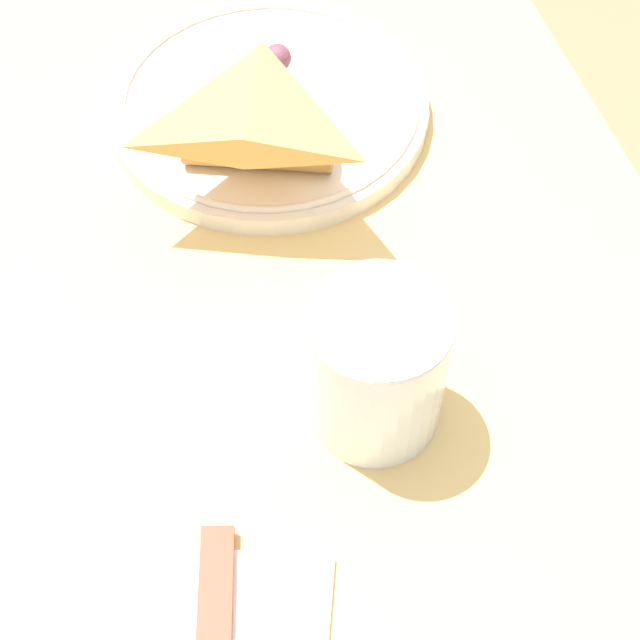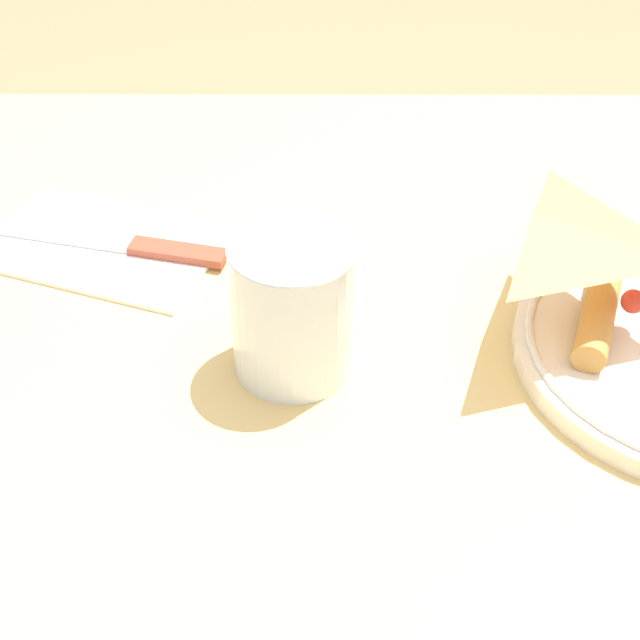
{
  "view_description": "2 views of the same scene",
  "coord_description": "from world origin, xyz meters",
  "px_view_note": "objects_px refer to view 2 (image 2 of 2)",
  "views": [
    {
      "loc": [
        0.43,
        -0.04,
        1.3
      ],
      "look_at": [
        0.1,
        0.04,
        0.82
      ],
      "focal_mm": 55.0,
      "sensor_mm": 36.0,
      "label": 1
    },
    {
      "loc": [
        0.11,
        0.58,
        1.23
      ],
      "look_at": [
        0.11,
        0.06,
        0.77
      ],
      "focal_mm": 55.0,
      "sensor_mm": 36.0,
      "label": 2
    }
  ],
  "objects_px": {
    "napkin_folded": "(103,246)",
    "dining_table": "(453,420)",
    "milk_glass": "(293,310)",
    "butter_knife": "(115,243)"
  },
  "relations": [
    {
      "from": "dining_table",
      "to": "butter_knife",
      "type": "bearing_deg",
      "value": -12.35
    },
    {
      "from": "milk_glass",
      "to": "napkin_folded",
      "type": "relative_size",
      "value": 0.49
    },
    {
      "from": "butter_knife",
      "to": "napkin_folded",
      "type": "bearing_deg",
      "value": -0.0
    },
    {
      "from": "napkin_folded",
      "to": "butter_knife",
      "type": "bearing_deg",
      "value": 166.73
    },
    {
      "from": "napkin_folded",
      "to": "milk_glass",
      "type": "bearing_deg",
      "value": 139.37
    },
    {
      "from": "napkin_folded",
      "to": "dining_table",
      "type": "bearing_deg",
      "value": 167.62
    },
    {
      "from": "milk_glass",
      "to": "butter_knife",
      "type": "distance_m",
      "value": 0.21
    },
    {
      "from": "dining_table",
      "to": "milk_glass",
      "type": "bearing_deg",
      "value": 28.76
    },
    {
      "from": "dining_table",
      "to": "butter_knife",
      "type": "distance_m",
      "value": 0.32
    },
    {
      "from": "milk_glass",
      "to": "napkin_folded",
      "type": "bearing_deg",
      "value": -40.63
    }
  ]
}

